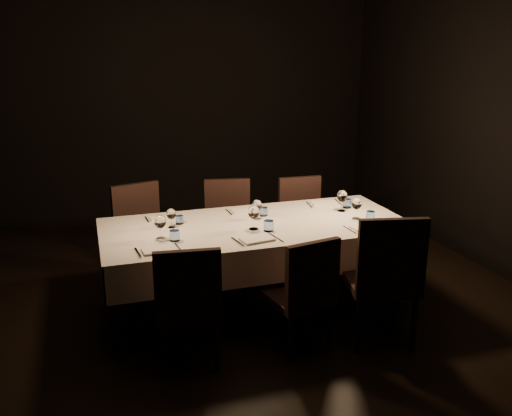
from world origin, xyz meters
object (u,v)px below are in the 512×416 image
object	(u,v)px
chair_far_left	(142,231)
chair_near_center	(304,289)
dining_table	(256,233)
chair_far_right	(303,219)
chair_near_right	(384,275)
chair_near_left	(188,301)
chair_far_center	(228,223)

from	to	relation	value
chair_far_left	chair_near_center	bearing A→B (deg)	-74.04
chair_far_left	dining_table	bearing A→B (deg)	-59.28
chair_far_right	chair_near_center	bearing A→B (deg)	-109.70
chair_near_right	chair_far_right	size ratio (longest dim) A/B	1.13
chair_near_center	chair_far_left	size ratio (longest dim) A/B	0.94
chair_near_left	chair_near_right	size ratio (longest dim) A/B	0.89
dining_table	chair_far_center	size ratio (longest dim) A/B	2.70
chair_near_center	chair_far_left	bearing A→B (deg)	-69.17
dining_table	chair_near_left	bearing A→B (deg)	-134.55
chair_near_center	chair_far_right	size ratio (longest dim) A/B	0.97
chair_near_right	chair_far_left	xyz separation A→B (m)	(-1.58, 1.66, -0.04)
chair_near_center	chair_far_center	world-z (taller)	chair_far_center
chair_far_center	chair_near_center	bearing A→B (deg)	-73.54
dining_table	chair_near_left	world-z (taller)	chair_near_left
chair_far_right	chair_far_center	bearing A→B (deg)	176.97
dining_table	chair_near_right	xyz separation A→B (m)	(0.72, -0.85, -0.12)
chair_far_center	chair_far_right	bearing A→B (deg)	5.96
dining_table	chair_near_left	xyz separation A→B (m)	(-0.72, -0.73, -0.18)
dining_table	chair_near_right	distance (m)	1.12
chair_near_center	chair_far_center	size ratio (longest dim) A/B	0.96
dining_table	chair_far_center	distance (m)	0.84
chair_near_left	chair_near_center	world-z (taller)	chair_near_left
chair_near_center	dining_table	bearing A→B (deg)	-92.01
chair_far_center	chair_far_right	distance (m)	0.76
chair_near_center	chair_near_right	bearing A→B (deg)	161.93
dining_table	chair_far_right	xyz separation A→B (m)	(0.73, 0.75, -0.18)
chair_near_left	chair_near_center	xyz separation A→B (m)	(0.84, -0.04, -0.01)
chair_near_right	chair_far_left	bearing A→B (deg)	-33.80
chair_near_right	dining_table	bearing A→B (deg)	-36.87
chair_near_left	chair_near_right	xyz separation A→B (m)	(1.44, -0.12, 0.05)
dining_table	chair_near_center	bearing A→B (deg)	-81.13
chair_far_center	chair_far_right	xyz separation A→B (m)	(0.76, -0.07, -0.01)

